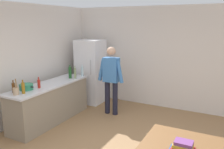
{
  "coord_description": "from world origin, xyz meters",
  "views": [
    {
      "loc": [
        1.65,
        -3.12,
        2.27
      ],
      "look_at": [
        -0.72,
        1.44,
        1.13
      ],
      "focal_mm": 37.47,
      "sensor_mm": 36.0,
      "label": 1
    }
  ],
  "objects_px": {
    "person": "(111,76)",
    "bottle_beer_brown": "(14,88)",
    "bottle_oil_amber": "(23,88)",
    "bottle_vinegar_tall": "(75,73)",
    "utensil_jar": "(16,91)",
    "bottle_water_clear": "(82,71)",
    "book_stack": "(183,147)",
    "refrigerator": "(91,72)",
    "bottle_wine_green": "(70,73)",
    "bottle_sauce_red": "(39,84)",
    "cooking_pot": "(26,87)"
  },
  "relations": [
    {
      "from": "cooking_pot",
      "to": "utensil_jar",
      "type": "distance_m",
      "value": 0.35
    },
    {
      "from": "person",
      "to": "bottle_sauce_red",
      "type": "bearing_deg",
      "value": -125.64
    },
    {
      "from": "cooking_pot",
      "to": "bottle_oil_amber",
      "type": "distance_m",
      "value": 0.28
    },
    {
      "from": "bottle_vinegar_tall",
      "to": "bottle_beer_brown",
      "type": "xyz_separation_m",
      "value": [
        -0.36,
        -1.56,
        -0.03
      ]
    },
    {
      "from": "refrigerator",
      "to": "book_stack",
      "type": "height_order",
      "value": "refrigerator"
    },
    {
      "from": "bottle_vinegar_tall",
      "to": "bottle_beer_brown",
      "type": "distance_m",
      "value": 1.6
    },
    {
      "from": "bottle_vinegar_tall",
      "to": "bottle_oil_amber",
      "type": "bearing_deg",
      "value": -95.48
    },
    {
      "from": "utensil_jar",
      "to": "bottle_sauce_red",
      "type": "bearing_deg",
      "value": 85.09
    },
    {
      "from": "refrigerator",
      "to": "person",
      "type": "height_order",
      "value": "refrigerator"
    },
    {
      "from": "cooking_pot",
      "to": "book_stack",
      "type": "bearing_deg",
      "value": -11.85
    },
    {
      "from": "cooking_pot",
      "to": "bottle_vinegar_tall",
      "type": "height_order",
      "value": "bottle_vinegar_tall"
    },
    {
      "from": "bottle_sauce_red",
      "to": "person",
      "type": "bearing_deg",
      "value": 54.36
    },
    {
      "from": "refrigerator",
      "to": "bottle_wine_green",
      "type": "height_order",
      "value": "refrigerator"
    },
    {
      "from": "bottle_vinegar_tall",
      "to": "bottle_water_clear",
      "type": "relative_size",
      "value": 1.07
    },
    {
      "from": "bottle_sauce_red",
      "to": "bottle_beer_brown",
      "type": "bearing_deg",
      "value": -112.3
    },
    {
      "from": "refrigerator",
      "to": "bottle_sauce_red",
      "type": "height_order",
      "value": "refrigerator"
    },
    {
      "from": "bottle_beer_brown",
      "to": "book_stack",
      "type": "xyz_separation_m",
      "value": [
        3.39,
        -0.43,
        -0.19
      ]
    },
    {
      "from": "bottle_water_clear",
      "to": "bottle_oil_amber",
      "type": "bearing_deg",
      "value": -94.72
    },
    {
      "from": "cooking_pot",
      "to": "bottle_sauce_red",
      "type": "distance_m",
      "value": 0.26
    },
    {
      "from": "refrigerator",
      "to": "bottle_sauce_red",
      "type": "bearing_deg",
      "value": -91.67
    },
    {
      "from": "bottle_oil_amber",
      "to": "bottle_water_clear",
      "type": "xyz_separation_m",
      "value": [
        0.15,
        1.82,
        0.01
      ]
    },
    {
      "from": "bottle_vinegar_tall",
      "to": "bottle_beer_brown",
      "type": "bearing_deg",
      "value": -103.02
    },
    {
      "from": "cooking_pot",
      "to": "utensil_jar",
      "type": "bearing_deg",
      "value": -74.54
    },
    {
      "from": "bottle_vinegar_tall",
      "to": "bottle_sauce_red",
      "type": "height_order",
      "value": "bottle_vinegar_tall"
    },
    {
      "from": "utensil_jar",
      "to": "book_stack",
      "type": "distance_m",
      "value": 3.26
    },
    {
      "from": "book_stack",
      "to": "person",
      "type": "bearing_deg",
      "value": 133.2
    },
    {
      "from": "person",
      "to": "bottle_sauce_red",
      "type": "height_order",
      "value": "person"
    },
    {
      "from": "bottle_beer_brown",
      "to": "bottle_wine_green",
      "type": "distance_m",
      "value": 1.54
    },
    {
      "from": "bottle_wine_green",
      "to": "refrigerator",
      "type": "bearing_deg",
      "value": 88.92
    },
    {
      "from": "person",
      "to": "bottle_oil_amber",
      "type": "bearing_deg",
      "value": -118.28
    },
    {
      "from": "bottle_sauce_red",
      "to": "bottle_water_clear",
      "type": "distance_m",
      "value": 1.39
    },
    {
      "from": "bottle_vinegar_tall",
      "to": "utensil_jar",
      "type": "bearing_deg",
      "value": -97.31
    },
    {
      "from": "bottle_water_clear",
      "to": "utensil_jar",
      "type": "bearing_deg",
      "value": -96.31
    },
    {
      "from": "bottle_beer_brown",
      "to": "bottle_wine_green",
      "type": "relative_size",
      "value": 0.76
    },
    {
      "from": "bottle_water_clear",
      "to": "book_stack",
      "type": "bearing_deg",
      "value": -37.29
    },
    {
      "from": "refrigerator",
      "to": "bottle_beer_brown",
      "type": "relative_size",
      "value": 6.92
    },
    {
      "from": "bottle_beer_brown",
      "to": "bottle_water_clear",
      "type": "relative_size",
      "value": 0.87
    },
    {
      "from": "bottle_sauce_red",
      "to": "bottle_water_clear",
      "type": "xyz_separation_m",
      "value": [
        0.17,
        1.38,
        0.03
      ]
    },
    {
      "from": "utensil_jar",
      "to": "bottle_wine_green",
      "type": "distance_m",
      "value": 1.6
    },
    {
      "from": "bottle_water_clear",
      "to": "bottle_vinegar_tall",
      "type": "bearing_deg",
      "value": -90.99
    },
    {
      "from": "person",
      "to": "bottle_beer_brown",
      "type": "distance_m",
      "value": 2.24
    },
    {
      "from": "person",
      "to": "bottle_oil_amber",
      "type": "distance_m",
      "value": 2.09
    },
    {
      "from": "person",
      "to": "book_stack",
      "type": "relative_size",
      "value": 5.86
    },
    {
      "from": "book_stack",
      "to": "bottle_water_clear",
      "type": "bearing_deg",
      "value": 142.71
    },
    {
      "from": "cooking_pot",
      "to": "bottle_beer_brown",
      "type": "distance_m",
      "value": 0.28
    },
    {
      "from": "bottle_water_clear",
      "to": "book_stack",
      "type": "xyz_separation_m",
      "value": [
        3.02,
        -2.3,
        -0.21
      ]
    },
    {
      "from": "bottle_vinegar_tall",
      "to": "bottle_water_clear",
      "type": "height_order",
      "value": "bottle_vinegar_tall"
    },
    {
      "from": "cooking_pot",
      "to": "bottle_water_clear",
      "type": "height_order",
      "value": "bottle_water_clear"
    },
    {
      "from": "bottle_beer_brown",
      "to": "book_stack",
      "type": "height_order",
      "value": "bottle_beer_brown"
    },
    {
      "from": "refrigerator",
      "to": "book_stack",
      "type": "relative_size",
      "value": 6.21
    }
  ]
}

